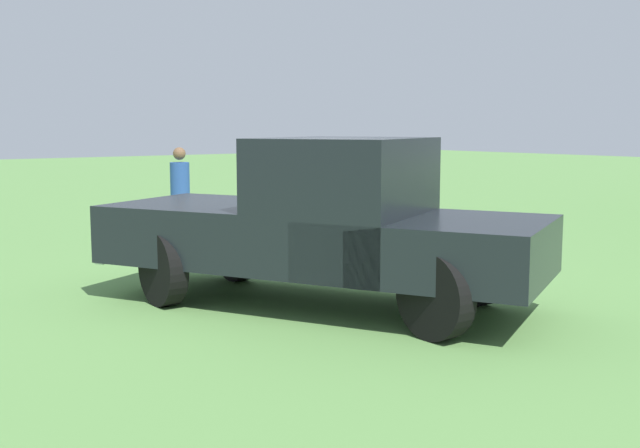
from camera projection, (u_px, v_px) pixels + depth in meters
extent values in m
plane|color=#5B8C47|center=(317.00, 294.00, 8.91)|extent=(80.00, 80.00, 0.00)
cylinder|color=black|center=(163.00, 269.00, 8.31)|extent=(0.82, 0.22, 0.82)
cylinder|color=black|center=(237.00, 249.00, 9.66)|extent=(0.82, 0.22, 0.82)
cylinder|color=black|center=(435.00, 296.00, 6.97)|extent=(0.82, 0.22, 0.82)
cylinder|color=black|center=(477.00, 268.00, 8.32)|extent=(0.82, 0.22, 0.82)
cube|color=black|center=(209.00, 230.00, 8.90)|extent=(2.54, 2.50, 0.64)
cube|color=black|center=(344.00, 204.00, 8.10)|extent=(2.20, 2.32, 1.40)
cube|color=slate|center=(345.00, 163.00, 8.04)|extent=(1.93, 2.08, 0.48)
cube|color=black|center=(431.00, 247.00, 7.73)|extent=(2.89, 2.67, 0.60)
cube|color=silver|center=(148.00, 246.00, 9.32)|extent=(0.90, 1.61, 0.16)
cylinder|color=black|center=(176.00, 221.00, 12.69)|extent=(0.14, 0.14, 0.77)
cylinder|color=black|center=(185.00, 220.00, 12.85)|extent=(0.14, 0.14, 0.77)
cylinder|color=#284C93|center=(180.00, 180.00, 12.68)|extent=(0.40, 0.40, 0.58)
sphere|color=brown|center=(179.00, 154.00, 12.63)|extent=(0.21, 0.21, 0.21)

